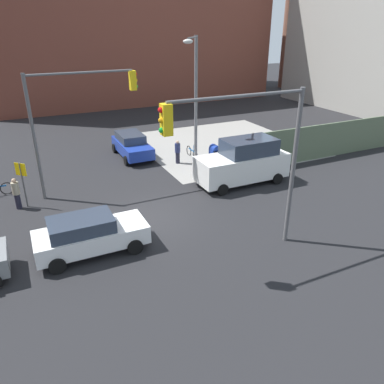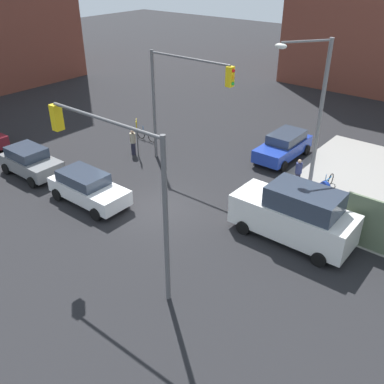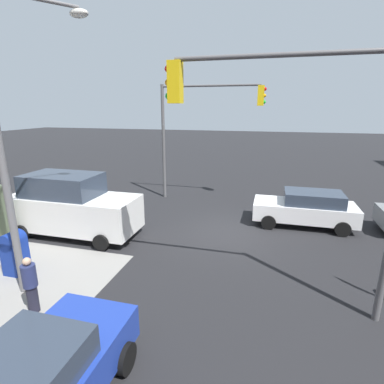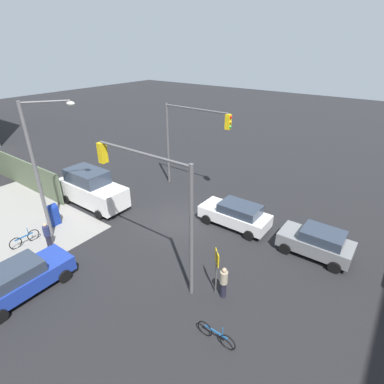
{
  "view_description": "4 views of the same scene",
  "coord_description": "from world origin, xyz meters",
  "px_view_note": "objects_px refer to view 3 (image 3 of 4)",
  "views": [
    {
      "loc": [
        -5.2,
        -15.39,
        8.63
      ],
      "look_at": [
        1.65,
        -1.06,
        1.44
      ],
      "focal_mm": 35.0,
      "sensor_mm": 36.0,
      "label": 1
    },
    {
      "loc": [
        12.67,
        -13.27,
        11.29
      ],
      "look_at": [
        1.32,
        0.86,
        1.05
      ],
      "focal_mm": 40.0,
      "sensor_mm": 36.0,
      "label": 2
    },
    {
      "loc": [
        -1.63,
        12.02,
        5.24
      ],
      "look_at": [
        1.55,
        0.1,
        1.77
      ],
      "focal_mm": 28.0,
      "sensor_mm": 36.0,
      "label": 3
    },
    {
      "loc": [
        -10.76,
        12.95,
        10.58
      ],
      "look_at": [
        0.15,
        -1.84,
        1.38
      ],
      "focal_mm": 28.0,
      "sensor_mm": 36.0,
      "label": 4
    }
  ],
  "objects_px": {
    "traffic_signal_se_corner": "(201,119)",
    "street_lamp_corner": "(13,129)",
    "coupe_white": "(306,208)",
    "van_white_delivery": "(72,206)",
    "mailbox_blue": "(15,251)",
    "pedestrian_waiting": "(30,284)",
    "traffic_signal_nw_corner": "(304,134)"
  },
  "relations": [
    {
      "from": "traffic_signal_se_corner",
      "to": "mailbox_blue",
      "type": "distance_m",
      "value": 10.98
    },
    {
      "from": "traffic_signal_nw_corner",
      "to": "coupe_white",
      "type": "bearing_deg",
      "value": -98.91
    },
    {
      "from": "mailbox_blue",
      "to": "coupe_white",
      "type": "xyz_separation_m",
      "value": [
        -9.52,
        -6.81,
        0.08
      ]
    },
    {
      "from": "coupe_white",
      "to": "traffic_signal_nw_corner",
      "type": "bearing_deg",
      "value": 81.09
    },
    {
      "from": "coupe_white",
      "to": "street_lamp_corner",
      "type": "bearing_deg",
      "value": 41.39
    },
    {
      "from": "street_lamp_corner",
      "to": "coupe_white",
      "type": "height_order",
      "value": "street_lamp_corner"
    },
    {
      "from": "mailbox_blue",
      "to": "pedestrian_waiting",
      "type": "relative_size",
      "value": 0.9
    },
    {
      "from": "traffic_signal_se_corner",
      "to": "street_lamp_corner",
      "type": "relative_size",
      "value": 0.81
    },
    {
      "from": "traffic_signal_nw_corner",
      "to": "pedestrian_waiting",
      "type": "distance_m",
      "value": 7.83
    },
    {
      "from": "street_lamp_corner",
      "to": "van_white_delivery",
      "type": "relative_size",
      "value": 1.48
    },
    {
      "from": "street_lamp_corner",
      "to": "traffic_signal_se_corner",
      "type": "bearing_deg",
      "value": -105.02
    },
    {
      "from": "traffic_signal_nw_corner",
      "to": "mailbox_blue",
      "type": "bearing_deg",
      "value": 3.35
    },
    {
      "from": "pedestrian_waiting",
      "to": "coupe_white",
      "type": "bearing_deg",
      "value": 143.11
    },
    {
      "from": "traffic_signal_se_corner",
      "to": "van_white_delivery",
      "type": "distance_m",
      "value": 8.2
    },
    {
      "from": "mailbox_blue",
      "to": "coupe_white",
      "type": "height_order",
      "value": "coupe_white"
    },
    {
      "from": "street_lamp_corner",
      "to": "van_white_delivery",
      "type": "distance_m",
      "value": 5.22
    },
    {
      "from": "van_white_delivery",
      "to": "coupe_white",
      "type": "bearing_deg",
      "value": -159.47
    },
    {
      "from": "pedestrian_waiting",
      "to": "traffic_signal_se_corner",
      "type": "bearing_deg",
      "value": 175.43
    },
    {
      "from": "mailbox_blue",
      "to": "van_white_delivery",
      "type": "distance_m",
      "value": 3.24
    },
    {
      "from": "van_white_delivery",
      "to": "pedestrian_waiting",
      "type": "relative_size",
      "value": 3.41
    },
    {
      "from": "traffic_signal_se_corner",
      "to": "street_lamp_corner",
      "type": "height_order",
      "value": "street_lamp_corner"
    },
    {
      "from": "mailbox_blue",
      "to": "van_white_delivery",
      "type": "xyz_separation_m",
      "value": [
        0.12,
        -3.2,
        0.52
      ]
    },
    {
      "from": "street_lamp_corner",
      "to": "van_white_delivery",
      "type": "xyz_separation_m",
      "value": [
        1.34,
        -3.7,
        -3.42
      ]
    },
    {
      "from": "van_white_delivery",
      "to": "pedestrian_waiting",
      "type": "distance_m",
      "value": 5.18
    },
    {
      "from": "traffic_signal_nw_corner",
      "to": "coupe_white",
      "type": "relative_size",
      "value": 1.46
    },
    {
      "from": "coupe_white",
      "to": "van_white_delivery",
      "type": "bearing_deg",
      "value": 20.53
    },
    {
      "from": "mailbox_blue",
      "to": "pedestrian_waiting",
      "type": "xyz_separation_m",
      "value": [
        -2.0,
        1.5,
        0.05
      ]
    },
    {
      "from": "street_lamp_corner",
      "to": "coupe_white",
      "type": "distance_m",
      "value": 11.72
    },
    {
      "from": "traffic_signal_nw_corner",
      "to": "coupe_white",
      "type": "xyz_separation_m",
      "value": [
        -0.99,
        -6.31,
        -3.8
      ]
    },
    {
      "from": "street_lamp_corner",
      "to": "mailbox_blue",
      "type": "distance_m",
      "value": 4.15
    },
    {
      "from": "traffic_signal_nw_corner",
      "to": "coupe_white",
      "type": "distance_m",
      "value": 7.43
    },
    {
      "from": "traffic_signal_se_corner",
      "to": "street_lamp_corner",
      "type": "bearing_deg",
      "value": 74.98
    }
  ]
}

